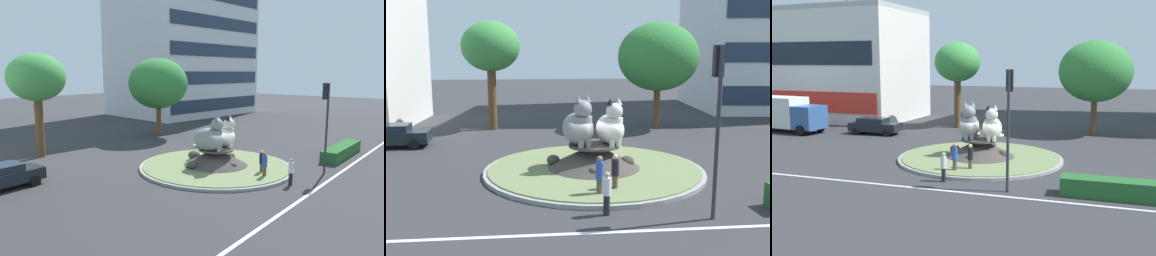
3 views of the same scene
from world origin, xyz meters
The scene contains 12 objects.
ground_plane centered at (0.00, 0.00, 0.00)m, with size 160.00×160.00×0.00m, color #333335.
lane_centreline centered at (0.00, -7.19, 0.00)m, with size 112.00×0.20×0.01m, color silver.
roundabout_island centered at (0.00, 0.02, 0.45)m, with size 10.62×10.62×1.37m.
cat_statue_grey centered at (-0.73, -0.08, 2.27)m, with size 1.94×2.61×2.44m.
cat_statue_white centered at (0.81, -0.08, 2.21)m, with size 1.62×2.39×2.28m.
traffic_light_mast centered at (3.29, -6.33, 4.09)m, with size 0.32×0.46×5.95m.
broadleaf_tree_behind_island centered at (6.52, 11.94, 5.47)m, with size 6.07×6.07×8.07m.
second_tree_near_tower centered at (-6.01, 12.65, 6.14)m, with size 4.34×4.34×8.09m.
pedestrian_blue_shirt centered at (-0.32, -3.96, 0.94)m, with size 0.32×0.32×1.75m.
pedestrian_white_shirt centered at (-0.33, -5.69, 0.85)m, with size 0.30×0.30×1.59m.
pedestrian_black_shirt centered at (0.41, -3.36, 0.89)m, with size 0.31×0.31×1.65m.
sedan_on_far_lane centered at (-11.57, 6.70, 0.77)m, with size 4.47×2.17×1.43m.
Camera 2 is at (-2.80, -19.96, 5.64)m, focal length 39.91 mm.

